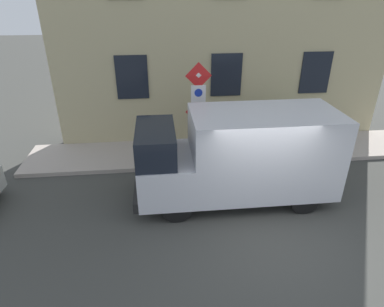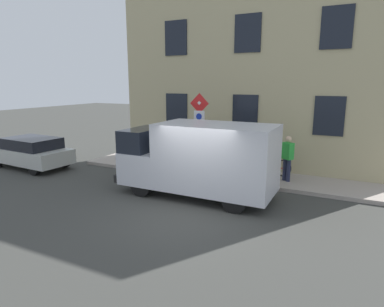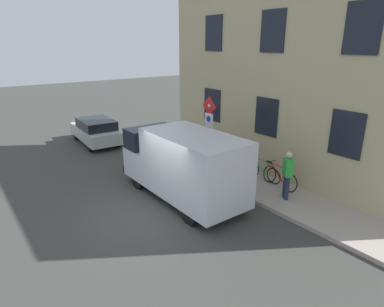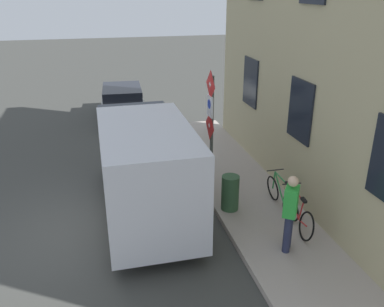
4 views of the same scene
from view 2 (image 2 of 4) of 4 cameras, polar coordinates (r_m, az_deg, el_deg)
ground_plane at (r=10.21m, az=0.04°, el=-9.70°), size 80.00×80.00×0.00m
sidewalk_slab at (r=13.70m, az=7.48°, el=-3.73°), size 2.15×14.02×0.14m
building_facade at (r=14.54m, az=9.78°, el=12.73°), size 0.75×12.02×7.97m
sign_post_stacked at (r=12.94m, az=1.27°, el=4.93°), size 0.15×0.56×3.14m
delivery_van at (r=11.02m, az=1.25°, el=-0.78°), size 2.00×5.33×2.50m
parked_hatchback at (r=16.63m, az=-26.08°, el=0.29°), size 1.98×4.09×1.38m
bicycle_red at (r=13.75m, az=13.31°, el=-2.01°), size 0.46×1.72×0.89m
bicycle_green at (r=13.94m, az=10.05°, el=-1.67°), size 0.46×1.71×0.89m
pedestrian at (r=12.88m, az=16.14°, el=-0.56°), size 0.44×0.48×1.72m
litter_bin at (r=12.86m, az=7.07°, el=-2.38°), size 0.44×0.44×0.90m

